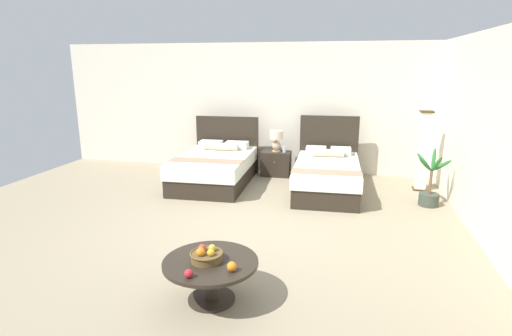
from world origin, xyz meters
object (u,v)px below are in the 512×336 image
Objects in this scene: bed_near_corner at (327,174)px; loose_apple at (189,274)px; potted_palm at (429,191)px; coffee_table at (211,270)px; nightstand at (276,164)px; vase at (284,149)px; table_lamp at (276,139)px; floor_lamp_corner at (423,151)px; loose_orange at (232,267)px; fruit_bowl at (206,255)px; bed_near_window at (215,167)px.

bed_near_corner reaches higher than loose_apple.
bed_near_corner is at bearing 164.91° from potted_palm.
bed_near_corner is 27.66× the size of loose_apple.
coffee_table is 0.98× the size of potted_palm.
vase is (0.18, -0.04, 0.32)m from nightstand.
bed_near_corner is 1.47m from table_lamp.
potted_palm is (0.00, -0.90, -0.47)m from floor_lamp_corner.
nightstand is 4.76m from coffee_table.
nightstand is 6.50× the size of loose_orange.
loose_orange is 5.07m from floor_lamp_corner.
nightstand is 7.51× the size of loose_apple.
bed_near_corner is 1.50× the size of floor_lamp_corner.
table_lamp is 4.96m from loose_orange.
loose_orange is (0.34, 0.20, 0.01)m from loose_apple.
nightstand is at bearing 91.30° from loose_apple.
floor_lamp_corner is (2.61, 4.36, 0.25)m from fruit_bowl.
fruit_bowl reaches higher than nightstand.
table_lamp is at bearing 91.29° from loose_apple.
nightstand is at bearing 154.97° from potted_palm.
bed_near_corner reaches higher than fruit_bowl.
floor_lamp_corner is at bearing -8.24° from nightstand.
table_lamp is (-0.00, 0.02, 0.52)m from nightstand.
fruit_bowl reaches higher than coffee_table.
nightstand is 1.86× the size of fruit_bowl.
potted_palm is (1.69, -0.46, -0.05)m from bed_near_corner.
potted_palm is (2.60, -1.26, -0.32)m from vase.
fruit_bowl is 0.32m from loose_orange.
vase is 2.63m from floor_lamp_corner.
bed_near_corner is 1.38m from nightstand.
bed_near_corner reaches higher than nightstand.
bed_near_corner is 2.37× the size of coffee_table.
table_lamp is (-1.09, 0.86, 0.47)m from bed_near_corner.
coffee_table is 0.16m from fruit_bowl.
loose_apple is (-0.05, -0.34, -0.02)m from fruit_bowl.
bed_near_window is 4.83× the size of table_lamp.
loose_orange reaches higher than loose_apple.
bed_near_window is at bearing -179.75° from bed_near_corner.
vase is 5.07m from loose_apple.
table_lamp is 4.76× the size of loose_orange.
vase is 1.44× the size of loose_orange.
fruit_bowl is 0.34× the size of potted_palm.
coffee_table is at bearing -120.67° from floor_lamp_corner.
loose_orange is at bearing -69.68° from bed_near_window.
vase is 0.09× the size of floor_lamp_corner.
floor_lamp_corner is at bearing -8.64° from table_lamp.
nightstand is at bearing 91.96° from fruit_bowl.
nightstand is 5.11m from loose_apple.
potted_palm is (3.83, -0.45, -0.07)m from bed_near_window.
fruit_bowl is (1.21, -3.91, 0.16)m from bed_near_window.
loose_apple is at bearing -119.52° from floor_lamp_corner.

